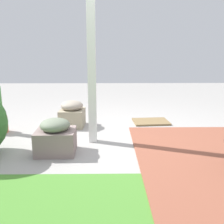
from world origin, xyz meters
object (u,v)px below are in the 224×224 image
stone_planter_nearest (72,114)px  doormat (151,122)px  stone_planter_mid (56,137)px  porch_pillar (92,62)px

stone_planter_nearest → doormat: (-1.29, -0.19, -0.19)m
stone_planter_mid → doormat: size_ratio=0.80×
stone_planter_nearest → doormat: size_ratio=0.72×
porch_pillar → doormat: size_ratio=3.61×
stone_planter_nearest → stone_planter_mid: bearing=87.6°
stone_planter_nearest → stone_planter_mid: 1.09m
stone_planter_nearest → doormat: 1.31m
stone_planter_mid → porch_pillar: bearing=-136.5°
stone_planter_nearest → doormat: stone_planter_nearest is taller
stone_planter_mid → doormat: 1.86m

